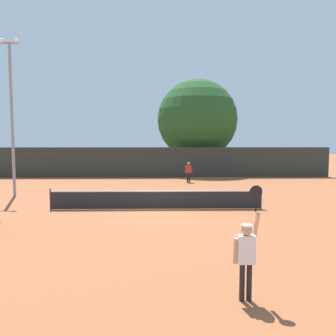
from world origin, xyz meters
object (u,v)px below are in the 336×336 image
object	(u,v)px
player_receiving	(189,171)
tennis_ball	(152,196)
parked_car_mid	(173,163)
light_pole	(12,109)
player_serving	(247,250)
parked_car_near	(137,162)
large_tree	(197,120)

from	to	relation	value
player_receiving	tennis_ball	xyz separation A→B (m)	(-2.80, -6.88, -0.94)
parked_car_mid	tennis_ball	bearing A→B (deg)	-93.79
light_pole	parked_car_mid	size ratio (longest dim) A/B	2.24
player_serving	player_receiving	xyz separation A→B (m)	(0.31, 21.11, -0.18)
player_serving	parked_car_near	size ratio (longest dim) A/B	0.61
player_receiving	tennis_ball	distance (m)	7.49
parked_car_mid	player_receiving	bearing A→B (deg)	-83.59
light_pole	parked_car_near	xyz separation A→B (m)	(6.38, 18.88, -4.59)
light_pole	parked_car_mid	world-z (taller)	light_pole
player_serving	tennis_ball	distance (m)	14.48
player_serving	parked_car_near	xyz separation A→B (m)	(-4.66, 33.48, -0.38)
large_tree	parked_car_mid	distance (m)	6.27
parked_car_mid	player_serving	bearing A→B (deg)	-86.84
player_receiving	parked_car_mid	size ratio (longest dim) A/B	0.37
large_tree	parked_car_mid	xyz separation A→B (m)	(-2.35, 3.44, -4.69)
player_receiving	player_serving	bearing A→B (deg)	89.15
player_receiving	tennis_ball	world-z (taller)	player_receiving
player_receiving	large_tree	distance (m)	9.46
player_receiving	light_pole	distance (m)	13.80
player_receiving	parked_car_near	distance (m)	13.34
light_pole	player_receiving	bearing A→B (deg)	29.82
player_serving	light_pole	xyz separation A→B (m)	(-11.04, 14.60, 4.22)
player_serving	player_receiving	size ratio (longest dim) A/B	1.62
tennis_ball	parked_car_near	distance (m)	19.39
player_serving	parked_car_mid	xyz separation A→B (m)	(-0.54, 32.74, -0.38)
tennis_ball	large_tree	size ratio (longest dim) A/B	0.01
light_pole	parked_car_near	size ratio (longest dim) A/B	2.25
tennis_ball	parked_car_near	bearing A→B (deg)	96.43
player_serving	large_tree	size ratio (longest dim) A/B	0.27
large_tree	parked_car_near	size ratio (longest dim) A/B	2.24
player_serving	tennis_ball	size ratio (longest dim) A/B	38.14
large_tree	parked_car_mid	size ratio (longest dim) A/B	2.24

